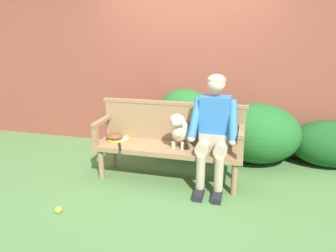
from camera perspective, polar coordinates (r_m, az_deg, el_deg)
The scene contains 14 objects.
ground_plane at distance 3.82m, azimuth 0.00°, elevation -9.90°, with size 40.00×40.00×0.00m, color #4C753D.
brick_garden_fence at distance 4.71m, azimuth 4.01°, elevation 10.46°, with size 8.00×0.30×2.40m, color brown.
hedge_bush_far_right at distance 4.40m, azimuth 16.47°, elevation -1.25°, with size 1.17×1.07×0.81m, color #1E5B23.
hedge_bush_mid_left at distance 4.49m, azimuth 3.22°, elevation 0.87°, with size 0.93×0.80×0.97m, color #1E5B23.
hedge_bush_far_left at distance 4.60m, azimuth 28.17°, elevation -2.97°, with size 1.00×0.63×0.64m, color #194C1E.
garden_bench at distance 3.66m, azimuth 0.00°, elevation -4.60°, with size 1.77×0.49×0.44m.
bench_backrest at distance 3.76m, azimuth 0.82°, elevation 0.98°, with size 1.81×0.06×0.50m.
bench_armrest_left_end at distance 3.79m, azimuth -12.82°, elevation -0.16°, with size 0.06×0.49×0.28m.
bench_armrest_right_end at distance 3.39m, azimuth 13.62°, elevation -2.24°, with size 0.06×0.49×0.28m.
person_seated at distance 3.46m, azimuth 8.65°, elevation -0.30°, with size 0.56×0.65×1.31m.
dog_on_bench at distance 3.54m, azimuth 2.20°, elevation -0.69°, with size 0.23×0.44×0.43m.
tennis_racket at distance 3.89m, azimuth -9.29°, elevation -2.50°, with size 0.39×0.57×0.03m.
baseball_glove at distance 3.89m, azimuth -10.04°, elevation -1.95°, with size 0.22×0.17×0.09m, color brown.
tennis_ball at distance 3.33m, azimuth -19.97°, elevation -14.65°, with size 0.07×0.07×0.07m, color #CCDB33.
Camera 1 is at (0.85, -3.30, 1.72)m, focal length 32.26 mm.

